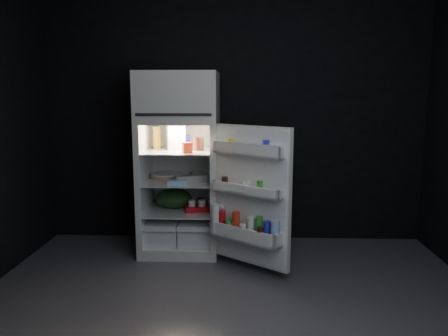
{
  "coord_description": "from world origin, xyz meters",
  "views": [
    {
      "loc": [
        0.07,
        -2.95,
        1.59
      ],
      "look_at": [
        -0.09,
        1.0,
        0.9
      ],
      "focal_mm": 35.0,
      "sensor_mm": 36.0,
      "label": 1
    }
  ],
  "objects_px": {
    "fridge_door": "(250,199)",
    "yogurt_tray": "(198,209)",
    "milk_jug": "(176,137)",
    "refrigerator": "(180,157)",
    "egg_carton": "(191,179)"
  },
  "relations": [
    {
      "from": "yogurt_tray",
      "to": "milk_jug",
      "type": "bearing_deg",
      "value": 142.26
    },
    {
      "from": "milk_jug",
      "to": "egg_carton",
      "type": "xyz_separation_m",
      "value": [
        0.17,
        -0.15,
        -0.38
      ]
    },
    {
      "from": "refrigerator",
      "to": "milk_jug",
      "type": "relative_size",
      "value": 7.42
    },
    {
      "from": "fridge_door",
      "to": "milk_jug",
      "type": "distance_m",
      "value": 1.05
    },
    {
      "from": "fridge_door",
      "to": "egg_carton",
      "type": "bearing_deg",
      "value": 140.79
    },
    {
      "from": "refrigerator",
      "to": "egg_carton",
      "type": "xyz_separation_m",
      "value": [
        0.12,
        -0.14,
        -0.19
      ]
    },
    {
      "from": "milk_jug",
      "to": "yogurt_tray",
      "type": "xyz_separation_m",
      "value": [
        0.22,
        -0.11,
        -0.69
      ]
    },
    {
      "from": "fridge_door",
      "to": "yogurt_tray",
      "type": "bearing_deg",
      "value": 134.73
    },
    {
      "from": "refrigerator",
      "to": "fridge_door",
      "type": "xyz_separation_m",
      "value": [
        0.68,
        -0.6,
        -0.28
      ]
    },
    {
      "from": "fridge_door",
      "to": "milk_jug",
      "type": "xyz_separation_m",
      "value": [
        -0.72,
        0.61,
        0.47
      ]
    },
    {
      "from": "milk_jug",
      "to": "yogurt_tray",
      "type": "bearing_deg",
      "value": -40.94
    },
    {
      "from": "egg_carton",
      "to": "fridge_door",
      "type": "bearing_deg",
      "value": -59.85
    },
    {
      "from": "fridge_door",
      "to": "yogurt_tray",
      "type": "relative_size",
      "value": 4.85
    },
    {
      "from": "milk_jug",
      "to": "yogurt_tray",
      "type": "distance_m",
      "value": 0.74
    },
    {
      "from": "refrigerator",
      "to": "egg_carton",
      "type": "relative_size",
      "value": 5.7
    }
  ]
}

